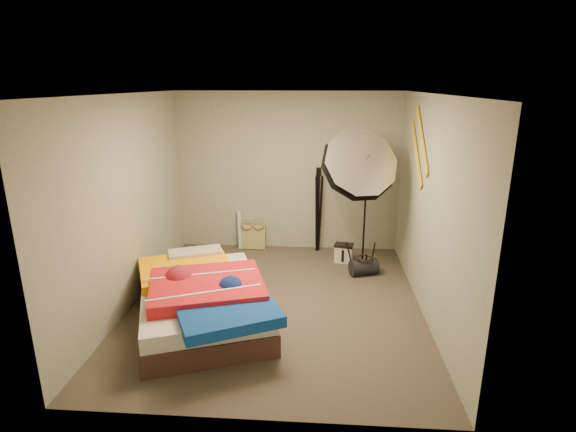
# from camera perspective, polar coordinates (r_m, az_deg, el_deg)

# --- Properties ---
(floor) EXTENTS (4.00, 4.00, 0.00)m
(floor) POSITION_cam_1_polar(r_m,az_deg,el_deg) (5.65, -1.47, -11.02)
(floor) COLOR #50473C
(floor) RESTS_ON ground
(ceiling) EXTENTS (4.00, 4.00, 0.00)m
(ceiling) POSITION_cam_1_polar(r_m,az_deg,el_deg) (5.01, -1.69, 15.24)
(ceiling) COLOR silver
(ceiling) RESTS_ON wall_back
(wall_back) EXTENTS (3.50, 0.00, 3.50)m
(wall_back) POSITION_cam_1_polar(r_m,az_deg,el_deg) (7.13, 0.00, 5.54)
(wall_back) COLOR #9CA391
(wall_back) RESTS_ON floor
(wall_front) EXTENTS (3.50, 0.00, 3.50)m
(wall_front) POSITION_cam_1_polar(r_m,az_deg,el_deg) (3.32, -4.98, -7.83)
(wall_front) COLOR #9CA391
(wall_front) RESTS_ON floor
(wall_left) EXTENTS (0.00, 4.00, 4.00)m
(wall_left) POSITION_cam_1_polar(r_m,az_deg,el_deg) (5.63, -19.59, 1.57)
(wall_left) COLOR #9CA391
(wall_left) RESTS_ON floor
(wall_right) EXTENTS (0.00, 4.00, 4.00)m
(wall_right) POSITION_cam_1_polar(r_m,az_deg,el_deg) (5.31, 17.56, 0.89)
(wall_right) COLOR #9CA391
(wall_right) RESTS_ON floor
(tote_bag) EXTENTS (0.39, 0.17, 0.40)m
(tote_bag) POSITION_cam_1_polar(r_m,az_deg,el_deg) (7.37, -4.39, -2.64)
(tote_bag) COLOR tan
(tote_bag) RESTS_ON floor
(wrapping_roll) EXTENTS (0.12, 0.19, 0.62)m
(wrapping_roll) POSITION_cam_1_polar(r_m,az_deg,el_deg) (7.37, -6.15, -1.76)
(wrapping_roll) COLOR #609FCC
(wrapping_roll) RESTS_ON floor
(camera_case) EXTENTS (0.29, 0.23, 0.26)m
(camera_case) POSITION_cam_1_polar(r_m,az_deg,el_deg) (6.87, 7.08, -4.78)
(camera_case) COLOR silver
(camera_case) RESTS_ON floor
(duffel_bag) EXTENTS (0.43, 0.34, 0.23)m
(duffel_bag) POSITION_cam_1_polar(r_m,az_deg,el_deg) (6.46, 9.58, -6.42)
(duffel_bag) COLOR black
(duffel_bag) RESTS_ON floor
(wall_stripe_upper) EXTENTS (0.02, 0.91, 0.78)m
(wall_stripe_upper) POSITION_cam_1_polar(r_m,az_deg,el_deg) (5.75, 16.64, 9.25)
(wall_stripe_upper) COLOR gold
(wall_stripe_upper) RESTS_ON wall_right
(wall_stripe_lower) EXTENTS (0.02, 0.91, 0.78)m
(wall_stripe_lower) POSITION_cam_1_polar(r_m,az_deg,el_deg) (6.02, 15.99, 7.68)
(wall_stripe_lower) COLOR gold
(wall_stripe_lower) RESTS_ON wall_right
(bed) EXTENTS (1.96, 2.28, 0.56)m
(bed) POSITION_cam_1_polar(r_m,az_deg,el_deg) (5.23, -10.77, -10.25)
(bed) COLOR #482B24
(bed) RESTS_ON floor
(photo_umbrella) EXTENTS (1.18, 0.93, 2.16)m
(photo_umbrella) POSITION_cam_1_polar(r_m,az_deg,el_deg) (6.06, 8.87, 6.22)
(photo_umbrella) COLOR black
(photo_umbrella) RESTS_ON floor
(camera_tripod) EXTENTS (0.08, 0.08, 1.36)m
(camera_tripod) POSITION_cam_1_polar(r_m,az_deg,el_deg) (7.09, 3.84, 1.53)
(camera_tripod) COLOR black
(camera_tripod) RESTS_ON floor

